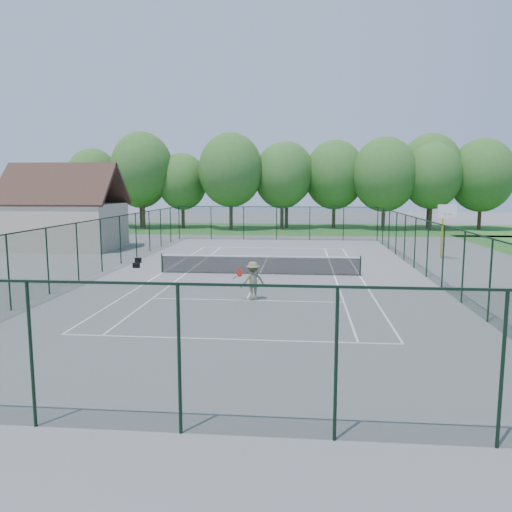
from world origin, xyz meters
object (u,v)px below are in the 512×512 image
object	(u,v)px
basketball_goal	(445,221)
tennis_player	(253,281)
tennis_net	(259,264)
sports_bag_a	(138,260)

from	to	relation	value
basketball_goal	tennis_player	distance (m)	17.53
basketball_goal	tennis_player	size ratio (longest dim) A/B	2.10
tennis_net	tennis_player	bearing A→B (deg)	-87.58
tennis_net	sports_bag_a	distance (m)	8.80
basketball_goal	tennis_net	bearing A→B (deg)	-149.62
tennis_net	tennis_player	xyz separation A→B (m)	(0.27, -6.28, 0.26)
sports_bag_a	basketball_goal	bearing A→B (deg)	2.34
tennis_net	sports_bag_a	world-z (taller)	tennis_net
tennis_net	basketball_goal	distance (m)	13.73
tennis_player	sports_bag_a	bearing A→B (deg)	130.40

